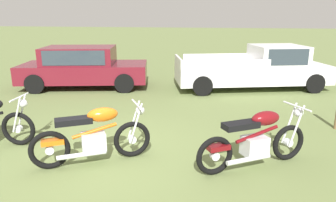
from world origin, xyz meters
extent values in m
plane|color=olive|center=(0.00, 0.00, 0.00)|extent=(120.00, 120.00, 0.00)
torus|color=black|center=(-1.83, 0.10, 0.34)|extent=(0.68, 0.16, 0.68)
cylinder|color=silver|center=(-1.83, 0.10, 0.34)|extent=(0.15, 0.11, 0.14)
cylinder|color=silver|center=(-1.78, 0.19, 0.66)|extent=(0.27, 0.06, 0.72)
cylinder|color=silver|center=(-1.76, 0.02, 0.66)|extent=(0.27, 0.06, 0.72)
cylinder|color=silver|center=(-1.73, 0.11, 0.98)|extent=(0.10, 0.64, 0.03)
sphere|color=silver|center=(-1.67, 0.12, 0.86)|extent=(0.18, 0.18, 0.16)
torus|color=black|center=(0.52, 0.01, 0.33)|extent=(0.62, 0.41, 0.67)
torus|color=black|center=(-0.69, -0.69, 0.33)|extent=(0.62, 0.41, 0.67)
cylinder|color=silver|center=(0.52, 0.01, 0.33)|extent=(0.17, 0.16, 0.14)
cylinder|color=silver|center=(-0.69, -0.69, 0.33)|extent=(0.17, 0.16, 0.14)
cylinder|color=silver|center=(0.52, 0.12, 0.66)|extent=(0.25, 0.16, 0.72)
cylinder|color=silver|center=(0.62, -0.04, 0.66)|extent=(0.25, 0.16, 0.72)
cube|color=silver|center=(-0.07, -0.33, 0.38)|extent=(0.50, 0.46, 0.32)
cylinder|color=orange|center=(-0.04, -0.32, 0.58)|extent=(0.69, 0.44, 0.22)
ellipsoid|color=orange|center=(0.09, -0.24, 0.85)|extent=(0.58, 0.49, 0.24)
cube|color=black|center=(-0.33, -0.48, 0.79)|extent=(0.64, 0.51, 0.10)
cube|color=orange|center=(-0.63, -0.66, 0.47)|extent=(0.40, 0.34, 0.08)
cylinder|color=silver|center=(0.60, 0.06, 0.98)|extent=(0.35, 0.57, 0.03)
sphere|color=silver|center=(0.66, 0.09, 0.86)|extent=(0.22, 0.22, 0.16)
cylinder|color=silver|center=(-0.18, -0.58, 0.24)|extent=(0.73, 0.47, 0.08)
torus|color=black|center=(3.26, 0.39, 0.32)|extent=(0.60, 0.42, 0.65)
torus|color=black|center=(2.01, -0.39, 0.32)|extent=(0.60, 0.42, 0.65)
cylinder|color=silver|center=(3.26, 0.39, 0.32)|extent=(0.17, 0.16, 0.14)
cylinder|color=silver|center=(2.01, -0.39, 0.32)|extent=(0.17, 0.16, 0.14)
cylinder|color=silver|center=(3.26, 0.50, 0.65)|extent=(0.25, 0.17, 0.73)
cylinder|color=silver|center=(3.35, 0.35, 0.65)|extent=(0.25, 0.17, 0.73)
cube|color=silver|center=(2.65, 0.01, 0.38)|extent=(0.50, 0.47, 0.32)
cylinder|color=maroon|center=(2.67, 0.03, 0.58)|extent=(0.71, 0.48, 0.23)
ellipsoid|color=maroon|center=(2.80, 0.11, 0.84)|extent=(0.58, 0.50, 0.24)
cube|color=black|center=(2.39, -0.15, 0.78)|extent=(0.64, 0.52, 0.10)
cube|color=maroon|center=(2.06, -0.35, 0.46)|extent=(0.40, 0.34, 0.08)
cylinder|color=silver|center=(3.34, 0.44, 0.98)|extent=(0.37, 0.56, 0.03)
sphere|color=silver|center=(3.39, 0.48, 0.86)|extent=(0.22, 0.22, 0.16)
cylinder|color=silver|center=(2.55, -0.24, 0.24)|extent=(0.72, 0.49, 0.08)
cube|color=maroon|center=(-2.78, 5.15, 0.55)|extent=(4.61, 2.77, 0.60)
cube|color=maroon|center=(-2.92, 5.12, 1.13)|extent=(2.68, 2.15, 0.60)
cube|color=#2D3842|center=(-2.92, 5.12, 1.15)|extent=(2.34, 2.11, 0.48)
cylinder|color=black|center=(-1.55, 6.32, 0.32)|extent=(0.67, 0.36, 0.64)
cylinder|color=black|center=(-1.17, 4.64, 0.32)|extent=(0.67, 0.36, 0.64)
cylinder|color=black|center=(-4.39, 5.66, 0.32)|extent=(0.67, 0.36, 0.64)
cylinder|color=black|center=(-4.00, 3.99, 0.32)|extent=(0.67, 0.36, 0.64)
cube|color=silver|center=(2.97, 6.02, 0.55)|extent=(5.42, 3.09, 0.60)
cube|color=silver|center=(3.83, 6.27, 1.17)|extent=(2.02, 2.00, 0.64)
cube|color=#2D3842|center=(3.83, 6.27, 1.19)|extent=(1.74, 1.94, 0.52)
cube|color=silver|center=(1.80, 6.54, 0.99)|extent=(2.49, 0.79, 0.28)
cube|color=silver|center=(2.26, 4.96, 0.99)|extent=(2.49, 0.79, 0.28)
cube|color=silver|center=(0.54, 5.32, 0.99)|extent=(0.53, 1.60, 0.28)
cylinder|color=black|center=(4.54, 7.32, 0.32)|extent=(0.68, 0.39, 0.64)
cylinder|color=black|center=(4.99, 5.75, 0.32)|extent=(0.68, 0.39, 0.64)
cylinder|color=black|center=(0.95, 6.29, 0.32)|extent=(0.68, 0.39, 0.64)
cylinder|color=black|center=(1.40, 4.72, 0.32)|extent=(0.68, 0.39, 0.64)
camera|label=1|loc=(2.12, -5.01, 2.49)|focal=33.43mm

